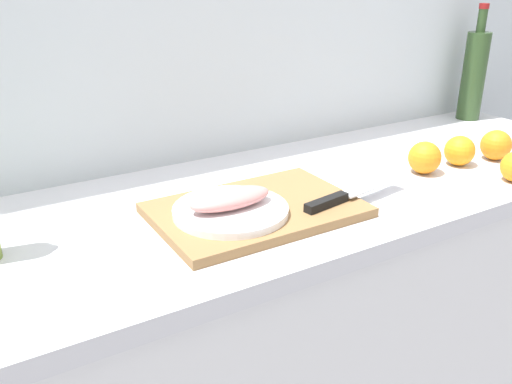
% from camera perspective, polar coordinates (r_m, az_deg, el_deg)
% --- Properties ---
extents(back_wall, '(3.20, 0.05, 2.50)m').
position_cam_1_polar(back_wall, '(1.42, -4.78, 17.52)').
color(back_wall, silver).
rests_on(back_wall, ground_plane).
extents(kitchen_counter, '(2.00, 0.60, 0.90)m').
position_cam_1_polar(kitchen_counter, '(1.47, 2.21, -16.52)').
color(kitchen_counter, white).
rests_on(kitchen_counter, ground_plane).
extents(cutting_board, '(0.41, 0.28, 0.02)m').
position_cam_1_polar(cutting_board, '(1.12, -0.00, -1.89)').
color(cutting_board, olive).
rests_on(cutting_board, kitchen_counter).
extents(white_plate, '(0.23, 0.23, 0.01)m').
position_cam_1_polar(white_plate, '(1.08, -2.67, -1.94)').
color(white_plate, white).
rests_on(white_plate, cutting_board).
extents(fish_fillet, '(0.17, 0.07, 0.04)m').
position_cam_1_polar(fish_fillet, '(1.07, -2.70, -0.69)').
color(fish_fillet, tan).
rests_on(fish_fillet, white_plate).
extents(chef_knife, '(0.29, 0.07, 0.02)m').
position_cam_1_polar(chef_knife, '(1.16, 9.17, -0.40)').
color(chef_knife, silver).
rests_on(chef_knife, cutting_board).
extents(wine_bottle, '(0.07, 0.07, 0.37)m').
position_cam_1_polar(wine_bottle, '(1.94, 21.80, 11.37)').
color(wine_bottle, '#2D4723').
rests_on(wine_bottle, kitchen_counter).
extents(orange_0, '(0.08, 0.08, 0.08)m').
position_cam_1_polar(orange_0, '(1.40, 17.20, 3.45)').
color(orange_0, orange).
rests_on(orange_0, kitchen_counter).
extents(orange_1, '(0.08, 0.08, 0.08)m').
position_cam_1_polar(orange_1, '(1.56, 23.78, 4.51)').
color(orange_1, orange).
rests_on(orange_1, kitchen_counter).
extents(orange_2, '(0.08, 0.08, 0.08)m').
position_cam_1_polar(orange_2, '(1.48, 20.50, 4.06)').
color(orange_2, orange).
rests_on(orange_2, kitchen_counter).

